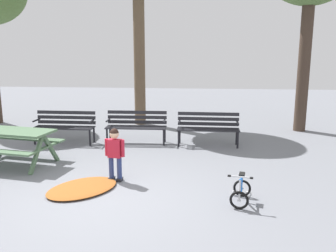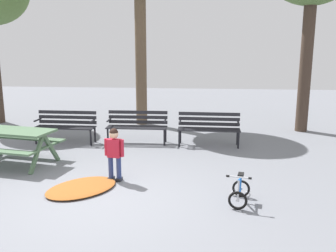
{
  "view_description": "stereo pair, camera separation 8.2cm",
  "coord_description": "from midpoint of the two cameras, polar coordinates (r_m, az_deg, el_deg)",
  "views": [
    {
      "loc": [
        1.65,
        -5.42,
        2.44
      ],
      "look_at": [
        0.94,
        2.07,
        0.85
      ],
      "focal_mm": 38.33,
      "sensor_mm": 36.0,
      "label": 1
    },
    {
      "loc": [
        1.73,
        -5.41,
        2.44
      ],
      "look_at": [
        0.94,
        2.07,
        0.85
      ],
      "focal_mm": 38.33,
      "sensor_mm": 36.0,
      "label": 2
    }
  ],
  "objects": [
    {
      "name": "picnic_table",
      "position": [
        8.43,
        -23.31,
        -1.71
      ],
      "size": [
        2.0,
        1.63,
        0.79
      ],
      "color": "#4C6B4C",
      "rests_on": "ground"
    },
    {
      "name": "kids_bicycle",
      "position": [
        6.03,
        11.7,
        -10.13
      ],
      "size": [
        0.45,
        0.61,
        0.54
      ],
      "color": "black",
      "rests_on": "ground"
    },
    {
      "name": "ground",
      "position": [
        6.18,
        -10.6,
        -11.55
      ],
      "size": [
        36.0,
        36.0,
        0.0
      ],
      "primitive_type": "plane",
      "color": "slate"
    },
    {
      "name": "child_standing",
      "position": [
        6.82,
        -8.2,
        -3.85
      ],
      "size": [
        0.39,
        0.2,
        1.02
      ],
      "color": "navy",
      "rests_on": "ground"
    },
    {
      "name": "park_bench_right",
      "position": [
        9.38,
        6.77,
        -0.01
      ],
      "size": [
        1.6,
        0.47,
        0.85
      ],
      "color": "#232328",
      "rests_on": "ground"
    },
    {
      "name": "park_bench_far_left",
      "position": [
        9.95,
        -15.68,
        0.31
      ],
      "size": [
        1.6,
        0.46,
        0.85
      ],
      "color": "#232328",
      "rests_on": "ground"
    },
    {
      "name": "leaf_pile",
      "position": [
        6.68,
        -13.22,
        -9.5
      ],
      "size": [
        1.56,
        1.62,
        0.07
      ],
      "primitive_type": "ellipsoid",
      "rotation": [
        0.0,
        0.0,
        0.89
      ],
      "color": "#9E5623",
      "rests_on": "ground"
    },
    {
      "name": "park_bench_left",
      "position": [
        9.61,
        -4.66,
        0.32
      ],
      "size": [
        1.61,
        0.5,
        0.85
      ],
      "color": "#232328",
      "rests_on": "ground"
    }
  ]
}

